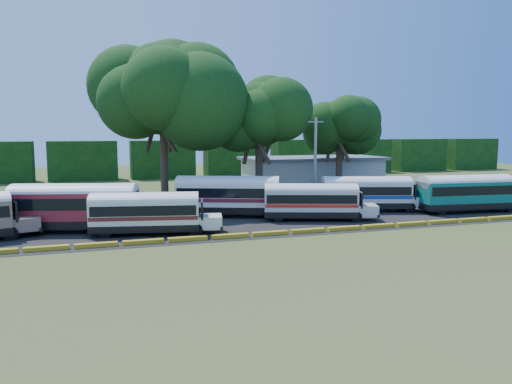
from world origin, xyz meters
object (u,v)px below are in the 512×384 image
object	(u,v)px
bus_white_red	(313,200)
bus_teal	(467,191)
tree_west	(163,89)
bus_red	(78,204)
bus_cream_west	(148,211)

from	to	relation	value
bus_white_red	bus_teal	bearing A→B (deg)	16.72
bus_teal	tree_west	distance (m)	31.49
bus_white_red	tree_west	xyz separation A→B (m)	(-10.48, 14.53, 10.00)
bus_white_red	bus_red	bearing A→B (deg)	-164.19
bus_white_red	tree_west	size ratio (longest dim) A/B	0.59
bus_cream_west	bus_white_red	world-z (taller)	bus_white_red
bus_red	bus_teal	xyz separation A→B (m)	(34.09, -1.52, -0.10)
bus_teal	tree_west	world-z (taller)	tree_west
tree_west	bus_white_red	bearing A→B (deg)	-54.20
bus_red	bus_white_red	distance (m)	18.74
bus_red	bus_cream_west	world-z (taller)	bus_red
bus_teal	tree_west	xyz separation A→B (m)	(-25.86, 15.08, 9.77)
bus_white_red	bus_teal	size ratio (longest dim) A/B	0.90
bus_red	bus_white_red	xyz separation A→B (m)	(18.71, -0.97, -0.32)
bus_white_red	tree_west	distance (m)	20.52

